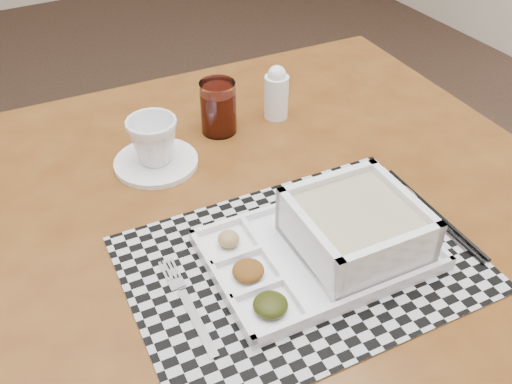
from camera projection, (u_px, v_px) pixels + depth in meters
floor at (87, 261)px, 1.92m from camera, size 5.00×5.00×0.00m
dining_table at (271, 250)px, 0.97m from camera, size 1.10×1.10×0.79m
placemat at (301, 263)px, 0.83m from camera, size 0.51×0.38×0.00m
serving_tray at (342, 237)px, 0.82m from camera, size 0.33×0.24×0.09m
fork at (186, 303)px, 0.77m from camera, size 0.03×0.19×0.00m
spoon at (410, 198)px, 0.94m from camera, size 0.04×0.18×0.01m
chopsticks at (433, 213)px, 0.91m from camera, size 0.03×0.24×0.01m
saucer at (156, 162)px, 1.02m from camera, size 0.15×0.15×0.01m
cup at (153, 141)px, 0.99m from camera, size 0.12×0.12×0.08m
juice_glass at (218, 109)px, 1.08m from camera, size 0.07×0.07×0.10m
creamer_bottle at (276, 93)px, 1.12m from camera, size 0.05×0.05×0.11m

